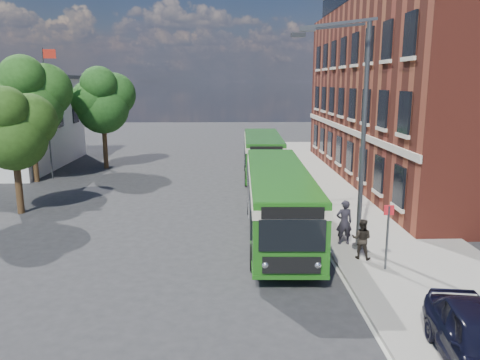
{
  "coord_description": "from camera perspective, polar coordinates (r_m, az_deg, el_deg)",
  "views": [
    {
      "loc": [
        -0.05,
        -19.86,
        6.76
      ],
      "look_at": [
        0.53,
        1.78,
        2.2
      ],
      "focal_mm": 35.0,
      "sensor_mm": 36.0,
      "label": 1
    }
  ],
  "objects": [
    {
      "name": "ground",
      "position": [
        20.98,
        -1.32,
        -6.9
      ],
      "size": [
        120.0,
        120.0,
        0.0
      ],
      "primitive_type": "plane",
      "color": "#28282A",
      "rests_on": "ground"
    },
    {
      "name": "pavement",
      "position": [
        29.51,
        12.34,
        -1.48
      ],
      "size": [
        6.0,
        48.0,
        0.15
      ],
      "primitive_type": "cube",
      "color": "gray",
      "rests_on": "ground"
    },
    {
      "name": "kerb_line",
      "position": [
        28.95,
        6.46,
        -1.68
      ],
      "size": [
        0.12,
        48.0,
        0.01
      ],
      "primitive_type": "cube",
      "color": "beige",
      "rests_on": "ground"
    },
    {
      "name": "brick_office",
      "position": [
        34.82,
        22.72,
        11.34
      ],
      "size": [
        12.1,
        26.0,
        14.2
      ],
      "color": "maroon",
      "rests_on": "ground"
    },
    {
      "name": "white_building",
      "position": [
        42.02,
        -27.0,
        6.38
      ],
      "size": [
        9.4,
        13.4,
        7.3
      ],
      "color": "silver",
      "rests_on": "ground"
    },
    {
      "name": "flagpole",
      "position": [
        35.17,
        -22.41,
        8.04
      ],
      "size": [
        0.95,
        0.1,
        9.0
      ],
      "color": "#3E4044",
      "rests_on": "ground"
    },
    {
      "name": "street_lamp",
      "position": [
        18.63,
        13.76,
        5.48
      ],
      "size": [
        2.96,
        2.38,
        9.0
      ],
      "color": "#3E4044",
      "rests_on": "ground"
    },
    {
      "name": "bus_stop_sign",
      "position": [
        17.46,
        17.54,
        -6.18
      ],
      "size": [
        0.35,
        0.08,
        2.52
      ],
      "color": "#3E4044",
      "rests_on": "ground"
    },
    {
      "name": "bus_front",
      "position": [
        20.85,
        4.64,
        -1.81
      ],
      "size": [
        2.94,
        12.18,
        3.02
      ],
      "color": "#1E5E15",
      "rests_on": "ground"
    },
    {
      "name": "bus_rear",
      "position": [
        33.66,
        2.78,
        3.46
      ],
      "size": [
        2.88,
        10.06,
        3.02
      ],
      "color": "#1E5618",
      "rests_on": "ground"
    },
    {
      "name": "pedestrian_a",
      "position": [
        19.81,
        12.58,
        -5.04
      ],
      "size": [
        0.71,
        0.49,
        1.88
      ],
      "primitive_type": "imported",
      "rotation": [
        0.0,
        0.0,
        3.2
      ],
      "color": "#222028",
      "rests_on": "pavement"
    },
    {
      "name": "pedestrian_b",
      "position": [
        18.43,
        14.61,
        -6.96
      ],
      "size": [
        0.93,
        0.85,
        1.56
      ],
      "primitive_type": "imported",
      "rotation": [
        0.0,
        0.0,
        2.71
      ],
      "color": "black",
      "rests_on": "pavement"
    },
    {
      "name": "tree_left",
      "position": [
        26.36,
        -25.88,
        5.7
      ],
      "size": [
        3.89,
        3.7,
        6.58
      ],
      "color": "#3A2515",
      "rests_on": "ground"
    },
    {
      "name": "tree_mid",
      "position": [
        34.49,
        -24.23,
        9.2
      ],
      "size": [
        5.03,
        4.78,
        8.49
      ],
      "color": "#3A2515",
      "rests_on": "ground"
    },
    {
      "name": "tree_right",
      "position": [
        38.16,
        -16.36,
        9.35
      ],
      "size": [
        4.7,
        4.46,
        7.93
      ],
      "color": "#3A2515",
      "rests_on": "ground"
    }
  ]
}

